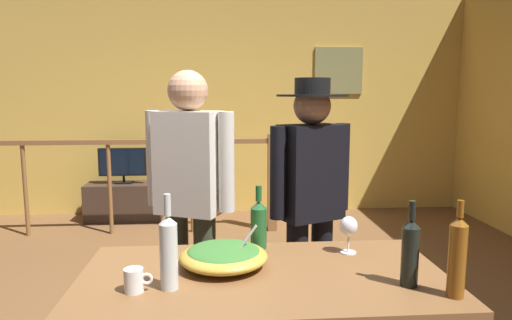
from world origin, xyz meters
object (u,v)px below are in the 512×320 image
Objects in this scene: salad_bowl at (224,255)px; person_standing_right at (311,191)px; framed_picture at (339,71)px; wine_bottle_amber at (457,256)px; wine_bottle_green at (259,223)px; wine_glass at (349,227)px; stair_railing at (164,169)px; flat_screen_tv at (123,163)px; mug_white at (134,280)px; wine_bottle_dark at (410,251)px; wine_bottle_clear at (169,251)px; tv_console at (125,201)px; person_standing_left at (190,189)px; serving_table at (263,289)px.

person_standing_right reaches higher than salad_bowl.
framed_picture reaches higher than salad_bowl.
wine_bottle_green is at bearing 138.71° from wine_bottle_amber.
person_standing_right is (0.52, 0.70, 0.13)m from salad_bowl.
wine_glass is 0.49× the size of wine_bottle_amber.
wine_glass is (1.23, -2.94, 0.19)m from stair_railing.
wine_bottle_amber reaches higher than flat_screen_tv.
mug_white is at bearing -158.55° from wine_glass.
wine_bottle_clear reaches higher than wine_bottle_dark.
flat_screen_tv reaches higher than tv_console.
wine_glass is at bearing 168.02° from person_standing_left.
wine_bottle_green is (0.39, 0.45, -0.03)m from wine_bottle_clear.
serving_table is 4.93× the size of wine_bottle_green.
person_standing_left is at bearing -117.49° from framed_picture.
flat_screen_tv is 3.92m from wine_glass.
person_standing_left reaches higher than serving_table.
serving_table is 4.09× the size of wine_bottle_clear.
wine_bottle_clear is at bearing -134.58° from salad_bowl.
mug_white is 0.07× the size of person_standing_left.
flat_screen_tv is at bearing 109.90° from serving_table.
person_standing_left reaches higher than tv_console.
stair_railing reaches higher than wine_glass.
salad_bowl is 0.89m from person_standing_right.
flat_screen_tv is 0.36× the size of serving_table.
person_standing_left is at bearing 134.51° from wine_bottle_amber.
serving_table is 0.96× the size of person_standing_right.
wine_bottle_clear is at bearing -112.34° from framed_picture.
wine_bottle_amber is at bearing -66.49° from stair_railing.
flat_screen_tv is at bearing -173.15° from framed_picture.
wine_glass is at bearing 73.23° from person_standing_right.
person_standing_left is (0.15, 0.94, 0.16)m from mug_white.
person_standing_left is at bearing 127.95° from wine_bottle_green.
person_standing_left is (-0.78, 0.57, 0.08)m from wine_glass.
mug_white is at bearing -145.48° from salad_bowl.
stair_railing is 32.75× the size of mug_white.
salad_bowl reaches higher than tv_console.
wine_glass is at bearing -63.25° from tv_console.
framed_picture reaches higher than wine_bottle_clear.
person_standing_left is at bearing -71.44° from tv_console.
serving_table is 0.63m from wine_bottle_dark.
wine_bottle_clear is (0.97, -3.84, 0.22)m from flat_screen_tv.
tv_console is 8.13× the size of mug_white.
wine_glass is 0.11× the size of person_standing_left.
tv_console is at bearing 111.62° from wine_bottle_green.
wine_bottle_clear reaches higher than tv_console.
wine_bottle_green is (1.35, -3.42, 0.67)m from tv_console.
flat_screen_tv is (-2.68, -0.32, -1.11)m from framed_picture.
flat_screen_tv is at bearing 111.80° from wine_bottle_green.
flat_screen_tv is at bearing 116.96° from wine_glass.
wine_bottle_amber is at bearing -62.87° from flat_screen_tv.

